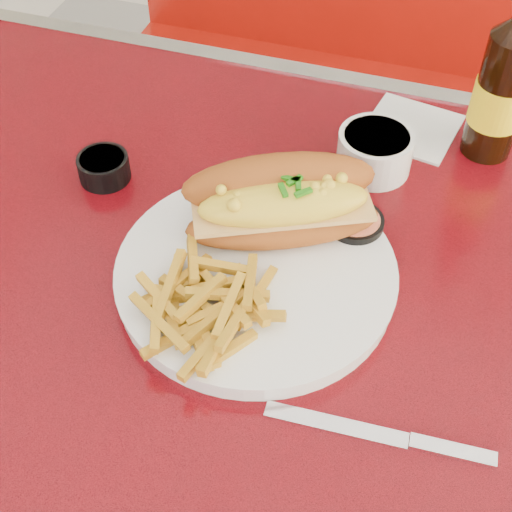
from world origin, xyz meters
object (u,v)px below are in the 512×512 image
(fork, at_px, (315,284))
(sauce_cup_right, at_px, (354,228))
(mac_hoagie, at_px, (282,202))
(diner_table, at_px, (272,376))
(booth_bench_far, at_px, (375,163))
(sauce_cup_left, at_px, (104,167))
(beer_bottle, at_px, (504,85))
(gravy_ramekin, at_px, (375,151))
(knife, at_px, (398,439))
(dinner_plate, at_px, (256,274))

(fork, height_order, sauce_cup_right, sauce_cup_right)
(mac_hoagie, relative_size, fork, 1.56)
(diner_table, bearing_deg, booth_bench_far, 90.00)
(diner_table, relative_size, sauce_cup_left, 16.95)
(beer_bottle, bearing_deg, fork, -115.82)
(diner_table, relative_size, gravy_ramekin, 11.58)
(sauce_cup_right, relative_size, knife, 0.35)
(knife, bearing_deg, gravy_ramekin, 102.10)
(gravy_ramekin, bearing_deg, dinner_plate, -110.08)
(diner_table, height_order, fork, fork)
(fork, xyz_separation_m, sauce_cup_left, (-0.29, 0.10, -0.00))
(sauce_cup_left, bearing_deg, booth_bench_far, 70.74)
(diner_table, xyz_separation_m, knife, (0.15, -0.13, 0.16))
(gravy_ramekin, bearing_deg, diner_table, -104.11)
(gravy_ramekin, bearing_deg, sauce_cup_left, -158.91)
(booth_bench_far, xyz_separation_m, sauce_cup_left, (-0.25, -0.70, 0.50))
(fork, bearing_deg, sauce_cup_left, 60.52)
(fork, distance_m, sauce_cup_right, 0.10)
(diner_table, height_order, knife, knife)
(mac_hoagie, distance_m, sauce_cup_left, 0.24)
(diner_table, relative_size, beer_bottle, 4.89)
(diner_table, height_order, booth_bench_far, booth_bench_far)
(dinner_plate, bearing_deg, mac_hoagie, 83.45)
(beer_bottle, bearing_deg, gravy_ramekin, -148.37)
(mac_hoagie, xyz_separation_m, gravy_ramekin, (0.07, 0.15, -0.03))
(diner_table, distance_m, mac_hoagie, 0.23)
(sauce_cup_left, height_order, sauce_cup_right, same)
(diner_table, bearing_deg, beer_bottle, 58.74)
(fork, bearing_deg, diner_table, 87.76)
(gravy_ramekin, xyz_separation_m, sauce_cup_right, (0.00, -0.12, -0.01))
(booth_bench_far, distance_m, dinner_plate, 0.94)
(sauce_cup_left, bearing_deg, diner_table, -23.47)
(mac_hoagie, xyz_separation_m, sauce_cup_right, (0.08, 0.03, -0.04))
(fork, distance_m, knife, 0.18)
(sauce_cup_left, bearing_deg, fork, -19.55)
(knife, bearing_deg, dinner_plate, 139.19)
(dinner_plate, relative_size, fork, 2.27)
(booth_bench_far, relative_size, beer_bottle, 4.77)
(diner_table, bearing_deg, sauce_cup_right, 58.71)
(diner_table, relative_size, fork, 8.37)
(gravy_ramekin, height_order, sauce_cup_right, gravy_ramekin)
(dinner_plate, distance_m, sauce_cup_right, 0.12)
(sauce_cup_right, distance_m, knife, 0.24)
(diner_table, bearing_deg, sauce_cup_left, 156.53)
(sauce_cup_right, bearing_deg, fork, -102.15)
(mac_hoagie, bearing_deg, gravy_ramekin, 39.12)
(diner_table, distance_m, sauce_cup_right, 0.21)
(sauce_cup_right, relative_size, beer_bottle, 0.28)
(booth_bench_far, relative_size, gravy_ramekin, 11.30)
(sauce_cup_right, xyz_separation_m, knife, (0.09, -0.23, -0.01))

